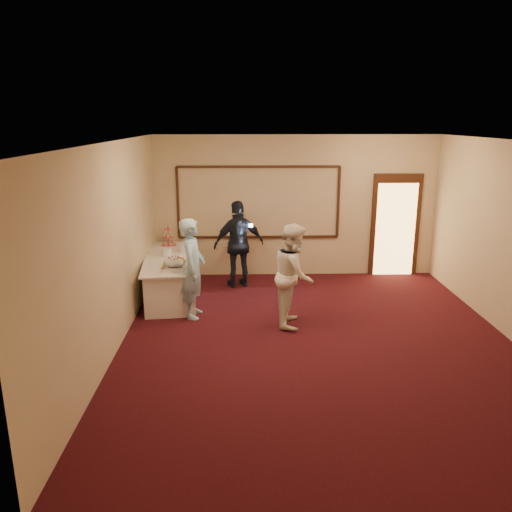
% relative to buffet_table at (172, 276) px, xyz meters
% --- Properties ---
extents(floor, '(7.00, 7.00, 0.00)m').
position_rel_buffet_table_xyz_m(floor, '(2.51, -2.20, -0.39)').
color(floor, black).
rests_on(floor, ground).
extents(room_walls, '(6.04, 7.04, 3.02)m').
position_rel_buffet_table_xyz_m(room_walls, '(2.51, -2.20, 1.64)').
color(room_walls, beige).
rests_on(room_walls, floor).
extents(wall_molding, '(3.45, 0.04, 1.55)m').
position_rel_buffet_table_xyz_m(wall_molding, '(1.71, 1.27, 1.21)').
color(wall_molding, '#361B10').
rests_on(wall_molding, room_walls).
extents(doorway, '(1.05, 0.07, 2.20)m').
position_rel_buffet_table_xyz_m(doorway, '(4.66, 1.25, 0.69)').
color(doorway, '#361B10').
rests_on(doorway, floor).
extents(buffet_table, '(1.24, 2.61, 0.77)m').
position_rel_buffet_table_xyz_m(buffet_table, '(0.00, 0.00, 0.00)').
color(buffet_table, white).
rests_on(buffet_table, floor).
extents(pavlova_tray, '(0.40, 0.56, 0.20)m').
position_rel_buffet_table_xyz_m(pavlova_tray, '(0.17, -0.77, 0.47)').
color(pavlova_tray, '#B0B2B8').
rests_on(pavlova_tray, buffet_table).
extents(cupcake_stand, '(0.31, 0.31, 0.46)m').
position_rel_buffet_table_xyz_m(cupcake_stand, '(-0.17, 0.92, 0.55)').
color(cupcake_stand, '#DD4861').
rests_on(cupcake_stand, buffet_table).
extents(plate_stack_a, '(0.19, 0.19, 0.16)m').
position_rel_buffet_table_xyz_m(plate_stack_a, '(-0.08, 0.06, 0.46)').
color(plate_stack_a, white).
rests_on(plate_stack_a, buffet_table).
extents(plate_stack_b, '(0.19, 0.19, 0.16)m').
position_rel_buffet_table_xyz_m(plate_stack_b, '(0.19, 0.37, 0.46)').
color(plate_stack_b, white).
rests_on(plate_stack_b, buffet_table).
extents(tart, '(0.30, 0.30, 0.06)m').
position_rel_buffet_table_xyz_m(tart, '(0.18, -0.37, 0.41)').
color(tart, white).
rests_on(tart, buffet_table).
extents(man, '(0.45, 0.65, 1.72)m').
position_rel_buffet_table_xyz_m(man, '(0.52, -1.08, 0.47)').
color(man, '#99CFEF').
rests_on(man, floor).
extents(woman, '(0.75, 0.91, 1.70)m').
position_rel_buffet_table_xyz_m(woman, '(2.21, -1.45, 0.46)').
color(woman, white).
rests_on(woman, floor).
extents(guest, '(1.11, 0.71, 1.76)m').
position_rel_buffet_table_xyz_m(guest, '(1.30, 0.52, 0.49)').
color(guest, black).
rests_on(guest, floor).
extents(camera_flash, '(0.08, 0.06, 0.05)m').
position_rel_buffet_table_xyz_m(camera_flash, '(1.53, 0.42, 0.90)').
color(camera_flash, white).
rests_on(camera_flash, guest).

